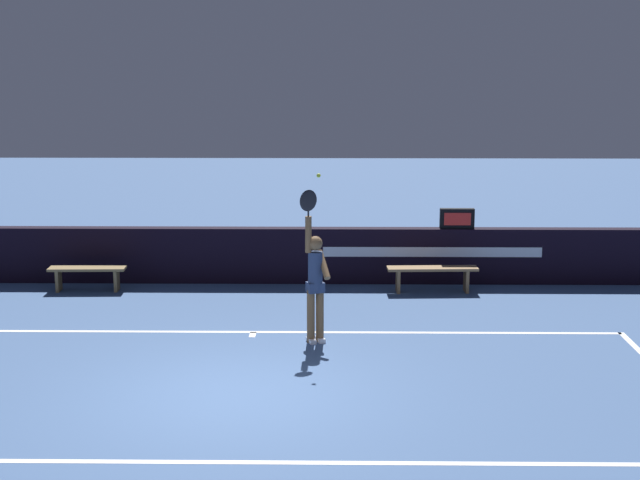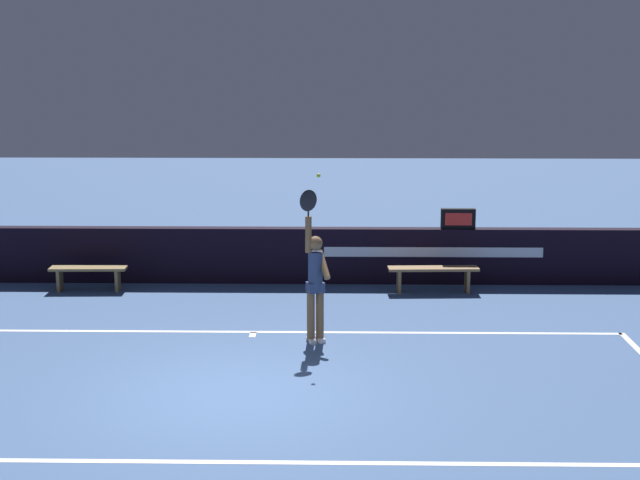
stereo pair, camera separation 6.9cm
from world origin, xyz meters
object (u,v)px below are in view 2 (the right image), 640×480
Objects in this scene: tennis_player at (315,279)px; courtside_bench_far at (433,273)px; tennis_ball at (319,176)px; speed_display at (458,219)px; courtside_bench_near at (88,273)px.

courtside_bench_far is (2.21, 3.31, -0.65)m from tennis_player.
tennis_player is 38.89× the size of tennis_ball.
tennis_player reaches higher than speed_display.
speed_display is 4.92m from tennis_player.
courtside_bench_near is 0.85× the size of courtside_bench_far.
tennis_player is 4.03m from courtside_bench_far.
tennis_player reaches higher than courtside_bench_near.
tennis_ball is 0.04× the size of courtside_bench_near.
tennis_ball is at bearing -72.53° from tennis_player.
courtside_bench_far is at bearing -125.84° from speed_display.
tennis_ball reaches higher than speed_display.
courtside_bench_far is at bearing 58.45° from tennis_ball.
tennis_ball is 0.04× the size of courtside_bench_far.
tennis_ball is 4.72m from courtside_bench_far.
tennis_player is 1.41× the size of courtside_bench_far.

